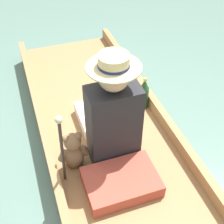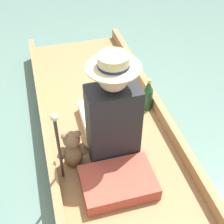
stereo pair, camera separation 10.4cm
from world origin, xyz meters
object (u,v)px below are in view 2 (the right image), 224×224
Objects in this scene: teddy_bear at (73,150)px; wine_glass at (137,107)px; champagne_bottle at (148,95)px; seated_person at (110,116)px; walking_cane at (59,145)px.

wine_glass is at bearing 29.61° from teddy_bear.
champagne_bottle is (0.75, 0.46, -0.01)m from teddy_bear.
seated_person is 1.16× the size of walking_cane.
seated_person is at bearing 15.08° from teddy_bear.
teddy_bear is at bearing -148.46° from champagne_bottle.
wine_glass is (0.62, 0.35, -0.02)m from teddy_bear.
seated_person reaches higher than teddy_bear.
champagne_bottle reaches higher than wine_glass.
seated_person is 2.62× the size of teddy_bear.
seated_person is at bearing -139.05° from wine_glass.
seated_person is 0.51m from walking_cane.
champagne_bottle is at bearing 44.31° from seated_person.
walking_cane is (-0.71, -0.55, 0.32)m from wine_glass.
walking_cane is (-0.10, -0.20, 0.30)m from teddy_bear.
walking_cane is at bearing -141.94° from champagne_bottle.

